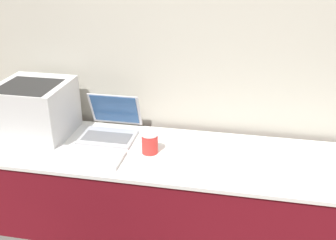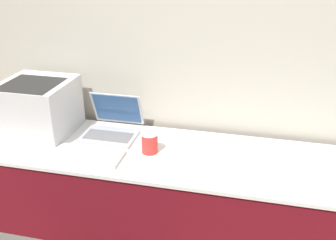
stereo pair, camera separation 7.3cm
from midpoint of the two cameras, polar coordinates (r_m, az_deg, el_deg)
wall_back at (r=2.24m, az=4.76°, el=11.60°), size 8.00×0.05×2.60m
table at (r=2.31m, az=2.84°, el=-13.38°), size 2.51×0.60×0.76m
printer at (r=2.38m, az=-19.58°, el=1.67°), size 0.38×0.39×0.31m
laptop_left at (r=2.32m, az=-9.25°, el=-1.01°), size 0.31×0.31×0.23m
external_keyboard at (r=2.11m, az=-12.74°, el=-5.27°), size 0.38×0.18×0.02m
coffee_cup at (r=2.10m, az=-3.65°, el=-3.35°), size 0.09×0.09×0.11m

